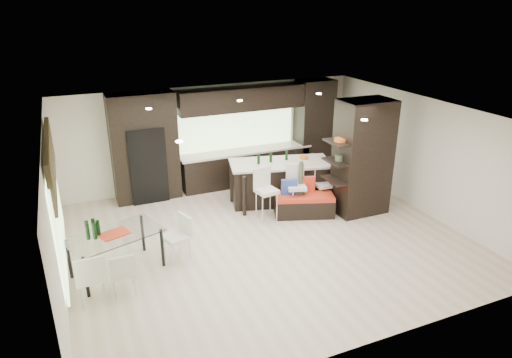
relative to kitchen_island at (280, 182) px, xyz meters
name	(u,v)px	position (x,y,z in m)	size (l,w,h in m)	color
ground	(267,238)	(-1.12, -1.67, -0.52)	(8.00, 8.00, 0.00)	beige
back_wall	(213,136)	(-1.12, 1.83, 0.83)	(8.00, 0.02, 2.70)	silver
left_wall	(55,214)	(-5.12, -1.67, 0.83)	(0.02, 7.00, 2.70)	silver
right_wall	(422,155)	(2.88, -1.67, 0.83)	(0.02, 7.00, 2.70)	silver
ceiling	(268,115)	(-1.12, -1.67, 2.18)	(8.00, 7.00, 0.02)	white
window_left	(57,209)	(-5.08, -1.47, 0.83)	(0.04, 3.20, 1.90)	#B2D199
window_back	(235,126)	(-0.52, 1.79, 1.03)	(3.40, 0.04, 1.20)	#B2D199
stone_accent	(50,160)	(-5.05, -1.47, 1.73)	(0.08, 3.00, 0.80)	brown
ceiling_spots	(263,113)	(-1.12, -1.42, 2.16)	(4.00, 3.00, 0.02)	white
back_cabinetry	(235,137)	(-0.62, 1.50, 0.83)	(6.80, 0.68, 2.70)	black
refrigerator	(146,163)	(-3.02, 1.45, 0.43)	(0.90, 0.68, 1.90)	black
partition_column	(363,158)	(1.48, -1.27, 0.83)	(1.20, 0.80, 2.70)	black
kitchen_island	(280,182)	(0.00, 0.00, 0.00)	(2.48, 1.06, 1.03)	black
stool_left	(267,200)	(-0.76, -0.85, -0.02)	(0.44, 0.44, 1.00)	silver
stool_mid	(296,195)	(0.00, -0.85, -0.03)	(0.43, 0.43, 0.96)	silver
stool_right	(323,192)	(0.76, -0.82, -0.10)	(0.37, 0.37, 0.84)	silver
bench	(304,205)	(0.15, -1.00, -0.25)	(1.37, 0.53, 0.53)	black
floor_vase	(300,187)	(0.14, -0.79, 0.12)	(0.47, 0.47, 1.28)	#414E37
dining_table	(117,253)	(-4.20, -1.72, -0.12)	(1.63, 0.92, 0.79)	white
chair_near	(123,274)	(-4.20, -2.47, -0.13)	(0.42, 0.42, 0.77)	silver
chair_far	(91,279)	(-4.71, -2.50, -0.07)	(0.48, 0.48, 0.89)	silver
chair_end	(176,240)	(-3.07, -1.72, -0.10)	(0.45, 0.45, 0.84)	silver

